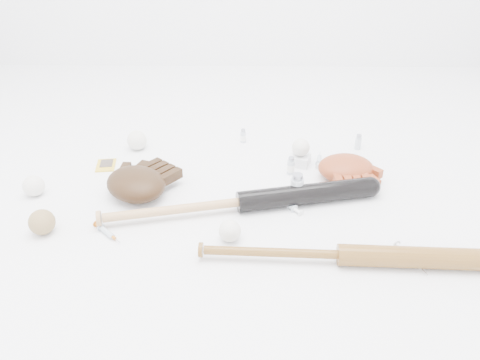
{
  "coord_description": "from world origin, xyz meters",
  "views": [
    {
      "loc": [
        0.05,
        -1.33,
        0.89
      ],
      "look_at": [
        0.02,
        0.04,
        0.06
      ],
      "focal_mm": 35.0,
      "sensor_mm": 36.0,
      "label": 1
    }
  ],
  "objects_px": {
    "glove_dark": "(136,183)",
    "pedestal": "(300,160)",
    "bat_dark": "(241,202)",
    "bat_wood": "(341,255)"
  },
  "relations": [
    {
      "from": "glove_dark",
      "to": "bat_dark",
      "type": "bearing_deg",
      "value": 25.73
    },
    {
      "from": "glove_dark",
      "to": "pedestal",
      "type": "distance_m",
      "value": 0.63
    },
    {
      "from": "bat_dark",
      "to": "glove_dark",
      "type": "relative_size",
      "value": 3.65
    },
    {
      "from": "bat_dark",
      "to": "bat_wood",
      "type": "relative_size",
      "value": 1.14
    },
    {
      "from": "bat_dark",
      "to": "glove_dark",
      "type": "bearing_deg",
      "value": 153.28
    },
    {
      "from": "bat_dark",
      "to": "pedestal",
      "type": "bearing_deg",
      "value": 42.22
    },
    {
      "from": "bat_wood",
      "to": "glove_dark",
      "type": "xyz_separation_m",
      "value": [
        -0.65,
        0.34,
        0.02
      ]
    },
    {
      "from": "bat_wood",
      "to": "bat_dark",
      "type": "bearing_deg",
      "value": 140.3
    },
    {
      "from": "pedestal",
      "to": "glove_dark",
      "type": "bearing_deg",
      "value": -158.63
    },
    {
      "from": "bat_dark",
      "to": "bat_wood",
      "type": "bearing_deg",
      "value": -54.62
    }
  ]
}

